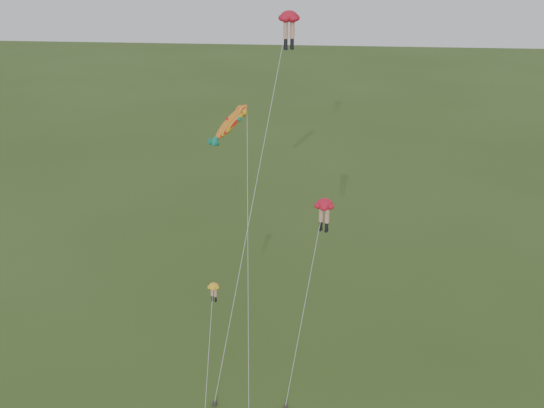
{
  "coord_description": "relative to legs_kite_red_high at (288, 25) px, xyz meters",
  "views": [
    {
      "loc": [
        5.16,
        -31.76,
        27.98
      ],
      "look_at": [
        1.57,
        6.0,
        11.51
      ],
      "focal_mm": 40.0,
      "sensor_mm": 36.0,
      "label": 1
    }
  ],
  "objects": [
    {
      "name": "legs_kite_red_high",
      "position": [
        0.0,
        0.0,
        0.0
      ],
      "size": [
        4.97,
        12.6,
        23.76
      ],
      "rotation": [
        0.0,
        0.0,
        0.4
      ],
      "color": "red",
      "rests_on": "ground"
    },
    {
      "name": "legs_kite_red_mid",
      "position": [
        2.86,
        -5.31,
        -11.11
      ],
      "size": [
        3.06,
        7.06,
        12.45
      ],
      "rotation": [
        0.0,
        0.0,
        -0.39
      ],
      "color": "red",
      "rests_on": "ground"
    },
    {
      "name": "legs_kite_yellow",
      "position": [
        -4.17,
        -8.55,
        -16.26
      ],
      "size": [
        0.98,
        6.17,
        7.38
      ],
      "rotation": [
        0.0,
        0.0,
        -0.26
      ],
      "color": "yellow",
      "rests_on": "ground"
    },
    {
      "name": "ground",
      "position": [
        -2.25,
        -10.23,
        -22.83
      ],
      "size": [
        300.0,
        300.0,
        0.0
      ],
      "primitive_type": "plane",
      "color": "#324819",
      "rests_on": "ground"
    },
    {
      "name": "fish_kite",
      "position": [
        -3.71,
        -1.79,
        -6.42
      ],
      "size": [
        4.01,
        13.08,
        17.83
      ],
      "rotation": [
        0.59,
        0.0,
        -0.74
      ],
      "color": "yellow",
      "rests_on": "ground"
    }
  ]
}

